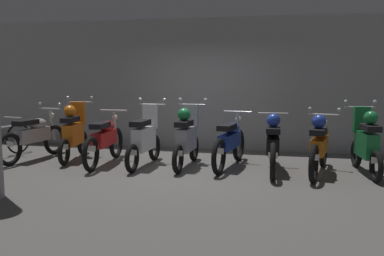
# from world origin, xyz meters

# --- Properties ---
(ground_plane) EXTENTS (80.00, 80.00, 0.00)m
(ground_plane) POSITION_xyz_m (0.00, 0.00, 0.00)
(ground_plane) COLOR #565451
(back_wall) EXTENTS (16.00, 0.30, 3.04)m
(back_wall) POSITION_xyz_m (0.00, 2.34, 1.52)
(back_wall) COLOR gray
(back_wall) RESTS_ON ground
(motorbike_slot_0) EXTENTS (0.59, 1.94, 1.15)m
(motorbike_slot_0) POSITION_xyz_m (-3.23, 0.21, 0.49)
(motorbike_slot_0) COLOR black
(motorbike_slot_0) RESTS_ON ground
(motorbike_slot_1) EXTENTS (0.58, 1.67, 1.29)m
(motorbike_slot_1) POSITION_xyz_m (-2.43, 0.40, 0.57)
(motorbike_slot_1) COLOR black
(motorbike_slot_1) RESTS_ON ground
(motorbike_slot_2) EXTENTS (0.56, 1.95, 1.03)m
(motorbike_slot_2) POSITION_xyz_m (-1.62, 0.10, 0.49)
(motorbike_slot_2) COLOR black
(motorbike_slot_2) RESTS_ON ground
(motorbike_slot_3) EXTENTS (0.59, 1.68, 1.29)m
(motorbike_slot_3) POSITION_xyz_m (-0.81, 0.13, 0.53)
(motorbike_slot_3) COLOR black
(motorbike_slot_3) RESTS_ON ground
(motorbike_slot_4) EXTENTS (0.59, 1.68, 1.29)m
(motorbike_slot_4) POSITION_xyz_m (0.00, 0.24, 0.57)
(motorbike_slot_4) COLOR black
(motorbike_slot_4) RESTS_ON ground
(motorbike_slot_5) EXTENTS (0.57, 1.94, 1.03)m
(motorbike_slot_5) POSITION_xyz_m (0.81, 0.36, 0.49)
(motorbike_slot_5) COLOR black
(motorbike_slot_5) RESTS_ON ground
(motorbike_slot_6) EXTENTS (0.56, 1.95, 1.08)m
(motorbike_slot_6) POSITION_xyz_m (1.62, 0.14, 0.53)
(motorbike_slot_6) COLOR black
(motorbike_slot_6) RESTS_ON ground
(motorbike_slot_7) EXTENTS (0.63, 1.93, 1.15)m
(motorbike_slot_7) POSITION_xyz_m (2.43, 0.13, 0.53)
(motorbike_slot_7) COLOR black
(motorbike_slot_7) RESTS_ON ground
(motorbike_slot_8) EXTENTS (0.59, 1.68, 1.29)m
(motorbike_slot_8) POSITION_xyz_m (3.23, 0.33, 0.57)
(motorbike_slot_8) COLOR black
(motorbike_slot_8) RESTS_ON ground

